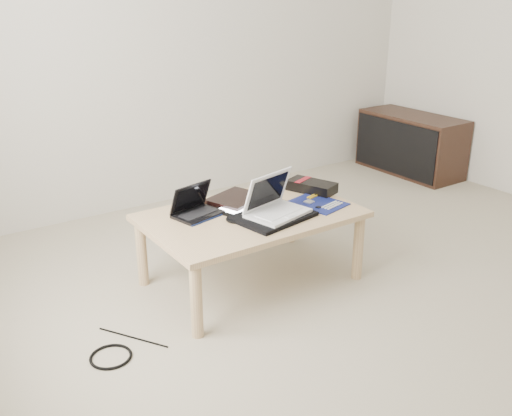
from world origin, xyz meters
TOP-DOWN VIEW (x-y plane):
  - ground at (0.00, 0.00)m, footprint 4.00×4.00m
  - coffee_table at (-0.46, 0.58)m, footprint 1.10×0.70m
  - media_cabinet at (1.77, 1.45)m, footprint 0.41×0.90m
  - book at (-0.43, 0.77)m, footprint 0.34×0.31m
  - netbook at (-0.71, 0.72)m, footprint 0.27×0.22m
  - tablet at (-0.48, 0.67)m, footprint 0.28×0.25m
  - remote at (-0.37, 0.60)m, footprint 0.09×0.23m
  - neoprene_sleeve at (-0.40, 0.46)m, footprint 0.43×0.34m
  - white_laptop at (-0.39, 0.47)m, footprint 0.35×0.28m
  - motherboard at (-0.08, 0.49)m, footprint 0.28×0.32m
  - gpu_box at (0.02, 0.67)m, footprint 0.23×0.31m
  - cable_coil at (-0.57, 0.54)m, footprint 0.12×0.12m
  - floor_cable_coil at (-1.35, 0.35)m, footprint 0.20×0.20m
  - floor_cable_trail at (-1.21, 0.43)m, footprint 0.20×0.32m

SIDE VIEW (x-z plane):
  - ground at x=0.00m, z-range 0.00..0.00m
  - floor_cable_trail at x=-1.21m, z-range 0.00..0.01m
  - floor_cable_coil at x=-1.35m, z-range 0.00..0.01m
  - media_cabinet at x=1.77m, z-range 0.00..0.50m
  - coffee_table at x=-0.46m, z-range 0.15..0.55m
  - motherboard at x=-0.08m, z-range 0.40..0.41m
  - tablet at x=-0.48m, z-range 0.40..0.41m
  - cable_coil at x=-0.57m, z-range 0.40..0.41m
  - neoprene_sleeve at x=-0.40m, z-range 0.40..0.42m
  - remote at x=-0.37m, z-range 0.40..0.42m
  - book at x=-0.43m, z-range 0.40..0.43m
  - gpu_box at x=0.02m, z-range 0.40..0.46m
  - netbook at x=-0.71m, z-range 0.35..0.52m
  - white_laptop at x=-0.39m, z-range 0.36..0.57m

